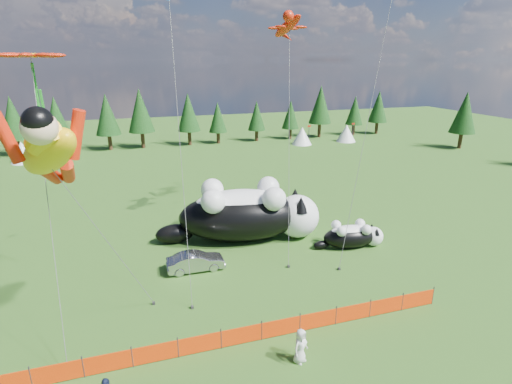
{
  "coord_description": "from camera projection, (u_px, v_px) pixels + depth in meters",
  "views": [
    {
      "loc": [
        -4.12,
        -18.33,
        12.95
      ],
      "look_at": [
        2.92,
        4.0,
        5.19
      ],
      "focal_mm": 28.0,
      "sensor_mm": 36.0,
      "label": 1
    }
  ],
  "objects": [
    {
      "name": "spectator_e",
      "position": [
        300.0,
        346.0,
        17.76
      ],
      "size": [
        0.97,
        0.86,
        1.68
      ],
      "primitive_type": "imported",
      "rotation": [
        0.0,
        0.0,
        0.51
      ],
      "color": "silver",
      "rests_on": "ground"
    },
    {
      "name": "car",
      "position": [
        196.0,
        262.0,
        25.68
      ],
      "size": [
        3.69,
        1.3,
        1.22
      ],
      "primitive_type": "imported",
      "rotation": [
        0.0,
        0.0,
        1.57
      ],
      "color": "#ACACB1",
      "rests_on": "ground"
    },
    {
      "name": "superhero_kite",
      "position": [
        49.0,
        152.0,
        15.38
      ],
      "size": [
        6.63,
        6.44,
        12.26
      ],
      "color": "yellow",
      "rests_on": "ground"
    },
    {
      "name": "diamond_kite_a",
      "position": [
        170.0,
        14.0,
        21.69
      ],
      "size": [
        0.81,
        5.87,
        17.36
      ],
      "color": "blue",
      "rests_on": "ground"
    },
    {
      "name": "gecko_kite",
      "position": [
        287.0,
        26.0,
        29.59
      ],
      "size": [
        4.51,
        11.06,
        17.48
      ],
      "color": "red",
      "rests_on": "ground"
    },
    {
      "name": "tree_line",
      "position": [
        158.0,
        121.0,
        61.32
      ],
      "size": [
        90.0,
        4.0,
        8.0
      ],
      "primitive_type": null,
      "color": "black",
      "rests_on": "ground"
    },
    {
      "name": "cat_large",
      "position": [
        248.0,
        213.0,
        29.78
      ],
      "size": [
        12.27,
        5.88,
        4.45
      ],
      "rotation": [
        0.0,
        0.0,
        -0.18
      ],
      "color": "black",
      "rests_on": "ground"
    },
    {
      "name": "festival_tents",
      "position": [
        236.0,
        140.0,
        60.75
      ],
      "size": [
        50.0,
        3.2,
        2.8
      ],
      "primitive_type": null,
      "color": "white",
      "rests_on": "ground"
    },
    {
      "name": "cat_small",
      "position": [
        353.0,
        235.0,
        28.85
      ],
      "size": [
        5.23,
        2.39,
        1.89
      ],
      "rotation": [
        0.0,
        0.0,
        -0.15
      ],
      "color": "black",
      "rests_on": "ground"
    },
    {
      "name": "ground",
      "position": [
        227.0,
        309.0,
        21.84
      ],
      "size": [
        160.0,
        160.0,
        0.0
      ],
      "primitive_type": "plane",
      "color": "#103509",
      "rests_on": "ground"
    },
    {
      "name": "safety_fence",
      "position": [
        242.0,
        335.0,
        18.97
      ],
      "size": [
        22.06,
        0.06,
        1.1
      ],
      "color": "#262626",
      "rests_on": "ground"
    },
    {
      "name": "flower_kite",
      "position": [
        31.0,
        59.0,
        18.63
      ],
      "size": [
        3.35,
        8.16,
        14.51
      ],
      "color": "red",
      "rests_on": "ground"
    }
  ]
}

